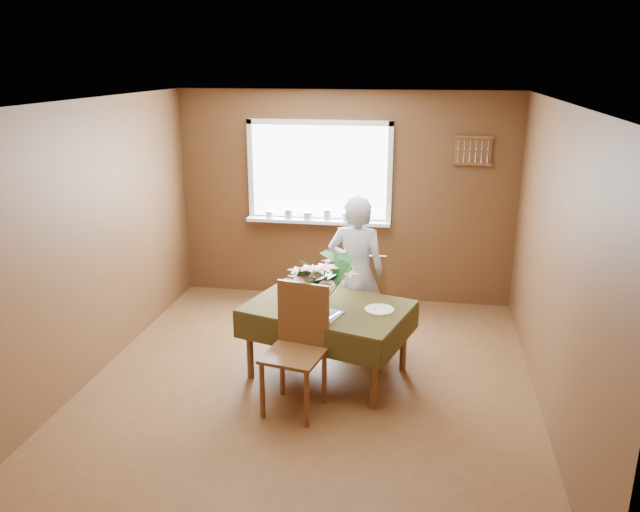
% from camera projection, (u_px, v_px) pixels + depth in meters
% --- Properties ---
extents(floor, '(4.50, 4.50, 0.00)m').
position_uv_depth(floor, '(310.00, 384.00, 5.67)').
color(floor, brown).
rests_on(floor, ground).
extents(ceiling, '(4.50, 4.50, 0.00)m').
position_uv_depth(ceiling, '(308.00, 102.00, 4.92)').
color(ceiling, white).
rests_on(ceiling, wall_back).
extents(wall_back, '(4.00, 0.00, 4.00)m').
position_uv_depth(wall_back, '(344.00, 198.00, 7.41)').
color(wall_back, brown).
rests_on(wall_back, floor).
extents(wall_front, '(4.00, 0.00, 4.00)m').
position_uv_depth(wall_front, '(226.00, 380.00, 3.18)').
color(wall_front, brown).
rests_on(wall_front, floor).
extents(wall_left, '(0.00, 4.50, 4.50)m').
position_uv_depth(wall_left, '(92.00, 242.00, 5.62)').
color(wall_left, brown).
rests_on(wall_left, floor).
extents(wall_right, '(0.00, 4.50, 4.50)m').
position_uv_depth(wall_right, '(555.00, 265.00, 4.97)').
color(wall_right, brown).
rests_on(wall_right, floor).
extents(window_assembly, '(1.72, 0.20, 1.22)m').
position_uv_depth(window_assembly, '(319.00, 190.00, 7.38)').
color(window_assembly, white).
rests_on(window_assembly, wall_back).
extents(spoon_rack, '(0.44, 0.05, 0.33)m').
position_uv_depth(spoon_rack, '(473.00, 150.00, 6.96)').
color(spoon_rack, brown).
rests_on(spoon_rack, wall_back).
extents(dining_table, '(1.64, 1.33, 0.70)m').
position_uv_depth(dining_table, '(328.00, 314.00, 5.68)').
color(dining_table, brown).
rests_on(dining_table, floor).
extents(chair_far, '(0.46, 0.46, 0.99)m').
position_uv_depth(chair_far, '(364.00, 294.00, 6.34)').
color(chair_far, brown).
rests_on(chair_far, floor).
extents(chair_near, '(0.54, 0.54, 1.06)m').
position_uv_depth(chair_near, '(298.00, 343.00, 5.16)').
color(chair_near, brown).
rests_on(chair_near, floor).
extents(seated_woman, '(0.61, 0.43, 1.58)m').
position_uv_depth(seated_woman, '(356.00, 274.00, 6.18)').
color(seated_woman, white).
rests_on(seated_woman, floor).
extents(flower_bouquet, '(0.55, 0.55, 0.47)m').
position_uv_depth(flower_bouquet, '(323.00, 280.00, 5.40)').
color(flower_bouquet, white).
rests_on(flower_bouquet, dining_table).
extents(side_plate, '(0.36, 0.36, 0.01)m').
position_uv_depth(side_plate, '(379.00, 310.00, 5.53)').
color(side_plate, white).
rests_on(side_plate, dining_table).
extents(table_knife, '(0.10, 0.20, 0.00)m').
position_uv_depth(table_knife, '(333.00, 316.00, 5.40)').
color(table_knife, silver).
rests_on(table_knife, dining_table).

